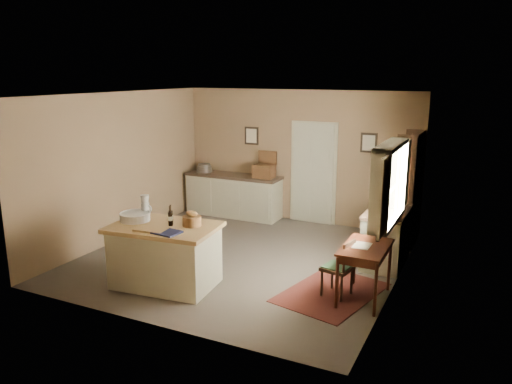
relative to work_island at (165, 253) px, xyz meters
The scene contains 16 objects.
ground 1.61m from the work_island, 69.93° to the left, with size 5.00×5.00×0.00m, color brown.
wall_back 4.07m from the work_island, 82.39° to the left, with size 5.00×0.10×2.70m, color #806447.
wall_front 1.47m from the work_island, 63.52° to the right, with size 5.00×0.10×2.70m, color #806447.
wall_left 2.59m from the work_island, 143.84° to the left, with size 0.10×5.00×2.70m, color #806447.
wall_right 3.46m from the work_island, 25.47° to the left, with size 0.10×5.00×2.70m, color #806447.
ceiling 2.70m from the work_island, 69.93° to the left, with size 5.00×5.00×0.00m, color silver.
door 4.05m from the work_island, 77.36° to the left, with size 0.97×0.06×2.11m, color #B9B89C.
framed_prints 4.18m from the work_island, 79.49° to the left, with size 2.82×0.02×0.38m.
window 3.37m from the work_island, 22.83° to the left, with size 0.25×1.99×1.12m.
work_island is the anchor object (origin of this frame).
sideboard 3.73m from the work_island, 102.60° to the left, with size 2.11×0.60×1.18m.
rug 2.45m from the work_island, 18.94° to the left, with size 1.10×1.60×0.01m, color #451B11.
writing_desk 2.84m from the work_island, 16.00° to the left, with size 0.58×0.96×0.82m.
desk_chair 2.47m from the work_island, 17.22° to the left, with size 0.37×0.37×0.80m, color #311E13, non-canonical shape.
right_cabinet 3.51m from the work_island, 39.04° to the left, with size 0.62×1.12×0.99m.
shelving_unit 4.52m from the work_island, 50.08° to the left, with size 0.34×0.91×2.02m.
Camera 1 is at (3.62, -7.00, 3.04)m, focal length 35.00 mm.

